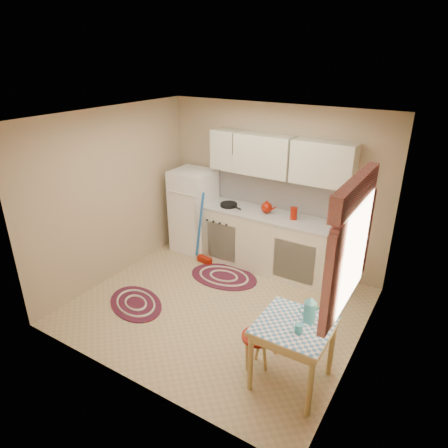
{
  "coord_description": "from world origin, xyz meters",
  "views": [
    {
      "loc": [
        2.44,
        -3.8,
        3.18
      ],
      "look_at": [
        -0.07,
        0.25,
        1.11
      ],
      "focal_mm": 32.0,
      "sensor_mm": 36.0,
      "label": 1
    }
  ],
  "objects": [
    {
      "name": "room_shell",
      "position": [
        0.16,
        0.24,
        1.6
      ],
      "size": [
        3.64,
        3.6,
        2.52
      ],
      "color": "tan",
      "rests_on": "ground"
    },
    {
      "name": "fridge",
      "position": [
        -1.29,
        1.25,
        0.7
      ],
      "size": [
        0.65,
        0.6,
        1.4
      ],
      "primitive_type": "cube",
      "color": "white",
      "rests_on": "ground"
    },
    {
      "name": "broom",
      "position": [
        -0.84,
        0.9,
        0.6
      ],
      "size": [
        0.3,
        0.17,
        1.2
      ],
      "primitive_type": null,
      "rotation": [
        0.0,
        0.0,
        -0.18
      ],
      "color": "blue",
      "rests_on": "ground"
    },
    {
      "name": "base_cabinets",
      "position": [
        -0.03,
        1.3,
        0.44
      ],
      "size": [
        2.25,
        0.6,
        0.88
      ],
      "primitive_type": "cube",
      "color": "beige",
      "rests_on": "ground"
    },
    {
      "name": "countertop",
      "position": [
        -0.03,
        1.3,
        0.9
      ],
      "size": [
        2.27,
        0.62,
        0.04
      ],
      "primitive_type": "cube",
      "color": "#B9B5AF",
      "rests_on": "base_cabinets"
    },
    {
      "name": "frying_pan",
      "position": [
        -0.6,
        1.25,
        0.94
      ],
      "size": [
        0.33,
        0.33,
        0.05
      ],
      "primitive_type": "cylinder",
      "rotation": [
        0.0,
        0.0,
        -0.28
      ],
      "color": "black",
      "rests_on": "countertop"
    },
    {
      "name": "red_kettle",
      "position": [
        0.04,
        1.3,
        1.01
      ],
      "size": [
        0.2,
        0.19,
        0.19
      ],
      "primitive_type": null,
      "rotation": [
        0.0,
        0.0,
        0.11
      ],
      "color": "#8D1405",
      "rests_on": "countertop"
    },
    {
      "name": "red_canister",
      "position": [
        0.47,
        1.3,
        1.0
      ],
      "size": [
        0.12,
        0.12,
        0.16
      ],
      "primitive_type": "cylinder",
      "rotation": [
        0.0,
        0.0,
        0.21
      ],
      "color": "#8D1405",
      "rests_on": "countertop"
    },
    {
      "name": "table",
      "position": [
        1.35,
        -0.73,
        0.36
      ],
      "size": [
        0.72,
        0.72,
        0.72
      ],
      "primitive_type": "cube",
      "color": "tan",
      "rests_on": "ground"
    },
    {
      "name": "stool",
      "position": [
        0.96,
        -0.73,
        0.21
      ],
      "size": [
        0.42,
        0.42,
        0.42
      ],
      "primitive_type": "cylinder",
      "rotation": [
        0.0,
        0.0,
        0.3
      ],
      "color": "#8D1405",
      "rests_on": "ground"
    },
    {
      "name": "coffee_pot",
      "position": [
        1.45,
        -0.61,
        0.87
      ],
      "size": [
        0.18,
        0.17,
        0.3
      ],
      "primitive_type": null,
      "rotation": [
        0.0,
        0.0,
        0.31
      ],
      "color": "teal",
      "rests_on": "table"
    },
    {
      "name": "mug",
      "position": [
        1.43,
        -0.83,
        0.77
      ],
      "size": [
        0.08,
        0.08,
        0.1
      ],
      "primitive_type": "cylinder",
      "rotation": [
        0.0,
        0.0,
        0.05
      ],
      "color": "teal",
      "rests_on": "table"
    },
    {
      "name": "rug_center",
      "position": [
        -0.34,
        0.68,
        0.01
      ],
      "size": [
        1.12,
        0.79,
        0.02
      ],
      "primitive_type": null,
      "rotation": [
        0.0,
        0.0,
        0.08
      ],
      "color": "maroon",
      "rests_on": "ground"
    },
    {
      "name": "rug_left",
      "position": [
        -0.99,
        -0.56,
        0.01
      ],
      "size": [
        1.12,
        0.96,
        0.02
      ],
      "primitive_type": null,
      "rotation": [
        0.0,
        0.0,
        -0.42
      ],
      "color": "maroon",
      "rests_on": "ground"
    }
  ]
}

